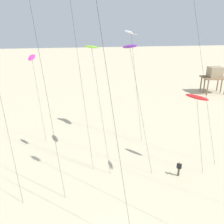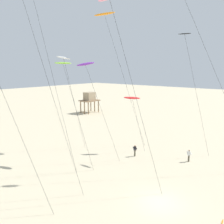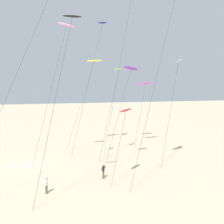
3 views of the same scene
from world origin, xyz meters
TOP-DOWN VIEW (x-y plane):
  - ground_plane at (0.00, 0.00)m, footprint 260.00×260.00m
  - kite_purple at (3.68, 13.37)m, footprint 2.75×5.69m
  - kite_lime at (-0.35, 12.96)m, footprint 2.30×4.29m
  - kite_black at (13.47, 3.84)m, footprint 1.99×4.90m
  - kite_red at (10.30, 10.32)m, footprint 2.14×3.07m
  - kite_white at (5.13, 19.55)m, footprint 2.22×3.94m
  - kite_orange at (10.61, 15.96)m, footprint 3.98×7.95m
  - kite_flyer_nearest at (8.25, 8.33)m, footprint 0.70×0.68m
  - kite_flyer_middle at (11.27, 1.57)m, footprint 0.73×0.73m
  - stilt_house at (27.85, 36.79)m, footprint 5.12×3.80m

SIDE VIEW (x-z plane):
  - ground_plane at x=0.00m, z-range 0.00..0.00m
  - kite_flyer_nearest at x=8.25m, z-range 0.06..1.73m
  - kite_flyer_middle at x=11.27m, z-range 0.06..1.73m
  - stilt_house at x=27.85m, z-range 1.30..7.13m
  - kite_red at x=10.30m, z-range 3.85..12.25m
  - kite_lime at x=-0.35m, z-range 6.20..19.47m
  - kite_purple at x=3.68m, z-range 6.21..19.69m
  - kite_white at x=5.13m, z-range 6.69..21.11m
  - kite_black at x=13.47m, z-range 7.74..24.97m
  - kite_orange at x=10.61m, z-range 10.08..31.32m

